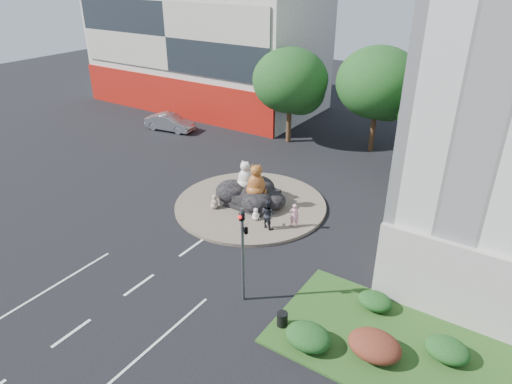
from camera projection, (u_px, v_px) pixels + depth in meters
ground at (139, 285)px, 22.93m from camera, size 120.00×120.00×0.00m
roundabout_island at (250, 204)px, 30.33m from camera, size 10.00×10.00×0.20m
rock_plinth at (250, 197)px, 30.08m from camera, size 3.20×2.60×0.90m
shophouse_block at (206, 47)px, 49.78m from camera, size 25.20×12.30×17.40m
grass_verge at (393, 345)px, 19.23m from camera, size 10.00×6.00×0.12m
tree_left at (291, 83)px, 38.92m from camera, size 6.46×6.46×8.27m
tree_mid at (379, 86)px, 36.83m from camera, size 6.84×6.84×8.76m
tree_right at (441, 123)px, 31.32m from camera, size 5.70×5.70×7.30m
hedge_near_green at (308, 337)px, 18.99m from camera, size 2.00×1.60×0.90m
hedge_red at (375, 346)px, 18.48m from camera, size 2.20×1.76×0.99m
hedge_mid_green at (447, 350)px, 18.41m from camera, size 1.80×1.44×0.81m
hedge_back_green at (375, 301)px, 21.12m from camera, size 1.60×1.28×0.72m
traffic_light at (244, 236)px, 20.28m from camera, size 0.44×1.24×5.00m
street_lamp at (461, 210)px, 20.53m from camera, size 2.34×0.22×8.06m
cat_white at (245, 174)px, 29.96m from camera, size 1.22×1.08×1.93m
cat_tabby at (256, 179)px, 28.92m from camera, size 1.71×1.64×2.19m
kitten_calico at (215, 201)px, 29.51m from camera, size 0.75×0.71×0.98m
kitten_white at (256, 214)px, 28.20m from camera, size 0.65×0.64×0.82m
pedestrian_pink at (294, 215)px, 27.31m from camera, size 0.66×0.60×1.52m
pedestrian_dark at (268, 214)px, 27.12m from camera, size 1.03×0.87×1.85m
parked_car at (170, 122)px, 43.66m from camera, size 5.02×2.41×1.59m
litter_bin at (282, 319)px, 20.09m from camera, size 0.50×0.50×0.66m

